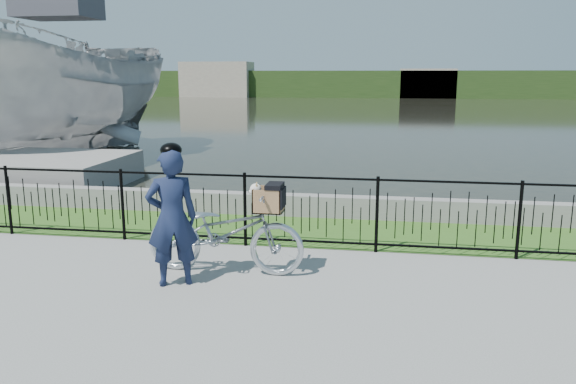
# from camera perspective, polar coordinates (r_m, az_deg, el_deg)

# --- Properties ---
(ground) EXTENTS (120.00, 120.00, 0.00)m
(ground) POSITION_cam_1_polar(r_m,az_deg,el_deg) (7.11, 0.55, -9.63)
(ground) COLOR gray
(ground) RESTS_ON ground
(grass_strip) EXTENTS (60.00, 2.00, 0.01)m
(grass_strip) POSITION_cam_1_polar(r_m,az_deg,el_deg) (9.55, 2.94, -3.94)
(grass_strip) COLOR #355F1D
(grass_strip) RESTS_ON ground
(water) EXTENTS (120.00, 120.00, 0.00)m
(water) POSITION_cam_1_polar(r_m,az_deg,el_deg) (39.64, 7.95, 8.00)
(water) COLOR black
(water) RESTS_ON ground
(quay_wall) EXTENTS (60.00, 0.30, 0.40)m
(quay_wall) POSITION_cam_1_polar(r_m,az_deg,el_deg) (10.47, 3.57, -1.44)
(quay_wall) COLOR gray
(quay_wall) RESTS_ON ground
(fence) EXTENTS (14.00, 0.06, 1.15)m
(fence) POSITION_cam_1_polar(r_m,az_deg,el_deg) (8.45, 2.22, -2.05)
(fence) COLOR black
(fence) RESTS_ON ground
(far_treeline) EXTENTS (120.00, 6.00, 3.00)m
(far_treeline) POSITION_cam_1_polar(r_m,az_deg,el_deg) (66.55, 8.63, 10.80)
(far_treeline) COLOR #284119
(far_treeline) RESTS_ON ground
(far_building_left) EXTENTS (8.00, 4.00, 4.00)m
(far_building_left) POSITION_cam_1_polar(r_m,az_deg,el_deg) (67.28, -7.20, 11.27)
(far_building_left) COLOR #9E937F
(far_building_left) RESTS_ON ground
(far_building_right) EXTENTS (6.00, 3.00, 3.20)m
(far_building_right) POSITION_cam_1_polar(r_m,az_deg,el_deg) (65.24, 13.98, 10.65)
(far_building_right) COLOR #9E937F
(far_building_right) RESTS_ON ground
(bicycle_rig) EXTENTS (2.12, 0.74, 1.25)m
(bicycle_rig) POSITION_cam_1_polar(r_m,az_deg,el_deg) (7.50, -6.34, -3.99)
(bicycle_rig) COLOR #B3B9C0
(bicycle_rig) RESTS_ON ground
(cyclist) EXTENTS (0.74, 0.64, 1.80)m
(cyclist) POSITION_cam_1_polar(r_m,az_deg,el_deg) (7.09, -11.72, -2.41)
(cyclist) COLOR #151E3C
(cyclist) RESTS_ON ground
(boat_near) EXTENTS (4.67, 10.65, 5.81)m
(boat_near) POSITION_cam_1_polar(r_m,az_deg,el_deg) (18.53, -21.78, 9.50)
(boat_near) COLOR #A4A5A5
(boat_near) RESTS_ON water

